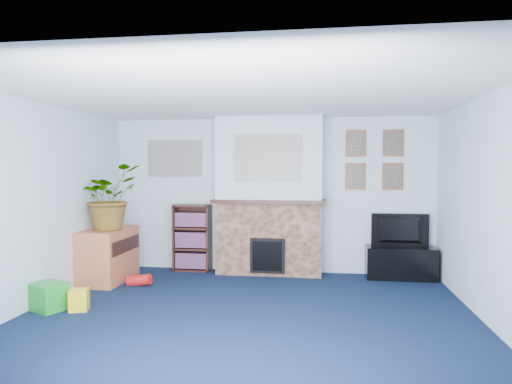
% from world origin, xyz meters
% --- Properties ---
extents(floor, '(5.00, 4.50, 0.01)m').
position_xyz_m(floor, '(0.00, 0.00, 0.00)').
color(floor, '#0D1934').
rests_on(floor, ground).
extents(ceiling, '(5.00, 4.50, 0.01)m').
position_xyz_m(ceiling, '(0.00, 0.00, 2.40)').
color(ceiling, white).
rests_on(ceiling, wall_back).
extents(wall_back, '(5.00, 0.04, 2.40)m').
position_xyz_m(wall_back, '(0.00, 2.25, 1.20)').
color(wall_back, silver).
rests_on(wall_back, ground).
extents(wall_front, '(5.00, 0.04, 2.40)m').
position_xyz_m(wall_front, '(0.00, -2.25, 1.20)').
color(wall_front, silver).
rests_on(wall_front, ground).
extents(wall_left, '(0.04, 4.50, 2.40)m').
position_xyz_m(wall_left, '(-2.50, 0.00, 1.20)').
color(wall_left, silver).
rests_on(wall_left, ground).
extents(wall_right, '(0.04, 4.50, 2.40)m').
position_xyz_m(wall_right, '(2.50, 0.00, 1.20)').
color(wall_right, silver).
rests_on(wall_right, ground).
extents(chimney_breast, '(1.72, 0.50, 2.40)m').
position_xyz_m(chimney_breast, '(0.00, 2.05, 1.18)').
color(chimney_breast, brown).
rests_on(chimney_breast, ground).
extents(collage_main, '(1.00, 0.03, 0.68)m').
position_xyz_m(collage_main, '(0.00, 1.84, 1.78)').
color(collage_main, gray).
rests_on(collage_main, chimney_breast).
extents(collage_left, '(0.90, 0.03, 0.58)m').
position_xyz_m(collage_left, '(-1.55, 2.23, 1.78)').
color(collage_left, gray).
rests_on(collage_left, wall_back).
extents(portrait_tl, '(0.30, 0.03, 0.40)m').
position_xyz_m(portrait_tl, '(1.30, 2.23, 2.00)').
color(portrait_tl, brown).
rests_on(portrait_tl, wall_back).
extents(portrait_tr, '(0.30, 0.03, 0.40)m').
position_xyz_m(portrait_tr, '(1.85, 2.23, 2.00)').
color(portrait_tr, brown).
rests_on(portrait_tr, wall_back).
extents(portrait_bl, '(0.30, 0.03, 0.40)m').
position_xyz_m(portrait_bl, '(1.30, 2.23, 1.50)').
color(portrait_bl, brown).
rests_on(portrait_bl, wall_back).
extents(portrait_br, '(0.30, 0.03, 0.40)m').
position_xyz_m(portrait_br, '(1.85, 2.23, 1.50)').
color(portrait_br, brown).
rests_on(portrait_br, wall_back).
extents(tv_stand, '(0.99, 0.42, 0.47)m').
position_xyz_m(tv_stand, '(1.95, 2.03, 0.23)').
color(tv_stand, black).
rests_on(tv_stand, ground).
extents(television, '(0.83, 0.11, 0.48)m').
position_xyz_m(television, '(1.95, 2.05, 0.71)').
color(television, black).
rests_on(television, tv_stand).
extents(bookshelf, '(0.58, 0.28, 1.05)m').
position_xyz_m(bookshelf, '(-1.23, 2.11, 0.50)').
color(bookshelf, black).
rests_on(bookshelf, ground).
extents(sideboard, '(0.54, 0.97, 0.76)m').
position_xyz_m(sideboard, '(-2.24, 1.26, 0.35)').
color(sideboard, '#B75F3A').
rests_on(sideboard, ground).
extents(potted_plant, '(0.94, 1.01, 0.93)m').
position_xyz_m(potted_plant, '(-2.19, 1.21, 1.22)').
color(potted_plant, '#26661E').
rests_on(potted_plant, sideboard).
extents(mantel_clock, '(0.11, 0.07, 0.16)m').
position_xyz_m(mantel_clock, '(0.01, 2.00, 1.22)').
color(mantel_clock, gold).
rests_on(mantel_clock, chimney_breast).
extents(mantel_candle, '(0.05, 0.05, 0.15)m').
position_xyz_m(mantel_candle, '(0.36, 2.00, 1.23)').
color(mantel_candle, '#B2BFC6').
rests_on(mantel_candle, chimney_breast).
extents(mantel_teddy, '(0.13, 0.13, 0.13)m').
position_xyz_m(mantel_teddy, '(-0.57, 2.00, 1.22)').
color(mantel_teddy, gray).
rests_on(mantel_teddy, chimney_breast).
extents(mantel_can, '(0.05, 0.05, 0.11)m').
position_xyz_m(mantel_can, '(0.75, 2.00, 1.21)').
color(mantel_can, yellow).
rests_on(mantel_can, chimney_breast).
extents(green_crate, '(0.48, 0.44, 0.31)m').
position_xyz_m(green_crate, '(-2.30, -0.09, 0.14)').
color(green_crate, '#198C26').
rests_on(green_crate, ground).
extents(toy_ball, '(0.20, 0.20, 0.20)m').
position_xyz_m(toy_ball, '(-2.13, 1.20, 0.09)').
color(toy_ball, orange).
rests_on(toy_ball, ground).
extents(toy_block, '(0.25, 0.25, 0.24)m').
position_xyz_m(toy_block, '(-1.94, -0.06, 0.11)').
color(toy_block, yellow).
rests_on(toy_block, ground).
extents(toy_tube, '(0.34, 0.15, 0.20)m').
position_xyz_m(toy_tube, '(-1.70, 1.09, 0.07)').
color(toy_tube, red).
rests_on(toy_tube, ground).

